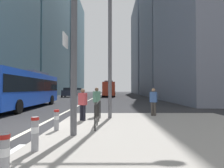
{
  "coord_description": "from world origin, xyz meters",
  "views": [
    {
      "loc": [
        3.44,
        -8.28,
        1.73
      ],
      "look_at": [
        3.27,
        28.9,
        2.65
      ],
      "focal_mm": 30.31,
      "sensor_mm": 36.0,
      "label": 1
    }
  ],
  "objects_px": {
    "bollard_left": "(36,132)",
    "street_lamp_post": "(111,24)",
    "bollard_right": "(57,119)",
    "pedestrian_walking": "(84,103)",
    "pedestrian_waiting": "(98,100)",
    "city_bus_red_distant": "(112,88)",
    "traffic_signal_gantry": "(22,21)",
    "car_receding_far": "(110,91)",
    "bollard_front": "(5,154)",
    "city_bus_blue_oncoming": "(26,88)",
    "city_bus_red_receding": "(110,88)",
    "car_oncoming_mid": "(80,91)",
    "car_oncoming_far": "(69,92)",
    "pedestrian_far": "(154,101)",
    "car_receding_near": "(109,91)"
  },
  "relations": [
    {
      "from": "city_bus_red_receding",
      "to": "bollard_left",
      "type": "distance_m",
      "value": 37.53
    },
    {
      "from": "city_bus_red_receding",
      "to": "traffic_signal_gantry",
      "type": "relative_size",
      "value": 1.77
    },
    {
      "from": "city_bus_red_receding",
      "to": "car_receding_far",
      "type": "distance_m",
      "value": 25.82
    },
    {
      "from": "city_bus_red_distant",
      "to": "car_receding_near",
      "type": "bearing_deg",
      "value": -95.12
    },
    {
      "from": "car_oncoming_far",
      "to": "city_bus_red_distant",
      "type": "bearing_deg",
      "value": 70.33
    },
    {
      "from": "street_lamp_post",
      "to": "pedestrian_waiting",
      "type": "bearing_deg",
      "value": 141.08
    },
    {
      "from": "city_bus_red_receding",
      "to": "car_oncoming_far",
      "type": "bearing_deg",
      "value": -158.41
    },
    {
      "from": "car_oncoming_far",
      "to": "bollard_left",
      "type": "xyz_separation_m",
      "value": [
        7.13,
        -34.18,
        -0.36
      ]
    },
    {
      "from": "bollard_front",
      "to": "pedestrian_far",
      "type": "distance_m",
      "value": 8.93
    },
    {
      "from": "bollard_right",
      "to": "pedestrian_walking",
      "type": "relative_size",
      "value": 0.49
    },
    {
      "from": "city_bus_red_receding",
      "to": "street_lamp_post",
      "type": "xyz_separation_m",
      "value": [
        0.61,
        -32.04,
        3.45
      ]
    },
    {
      "from": "bollard_left",
      "to": "street_lamp_post",
      "type": "bearing_deg",
      "value": 71.25
    },
    {
      "from": "city_bus_red_receding",
      "to": "car_receding_far",
      "type": "xyz_separation_m",
      "value": [
        -0.29,
        25.81,
        -0.85
      ]
    },
    {
      "from": "city_bus_red_receding",
      "to": "street_lamp_post",
      "type": "distance_m",
      "value": 32.23
    },
    {
      "from": "traffic_signal_gantry",
      "to": "bollard_right",
      "type": "bearing_deg",
      "value": 34.8
    },
    {
      "from": "pedestrian_far",
      "to": "pedestrian_walking",
      "type": "bearing_deg",
      "value": -156.47
    },
    {
      "from": "city_bus_red_receding",
      "to": "pedestrian_far",
      "type": "relative_size",
      "value": 6.61
    },
    {
      "from": "pedestrian_waiting",
      "to": "pedestrian_walking",
      "type": "xyz_separation_m",
      "value": [
        -0.57,
        -1.52,
        -0.05
      ]
    },
    {
      "from": "car_oncoming_mid",
      "to": "car_oncoming_far",
      "type": "bearing_deg",
      "value": -90.33
    },
    {
      "from": "bollard_front",
      "to": "pedestrian_waiting",
      "type": "bearing_deg",
      "value": 82.71
    },
    {
      "from": "car_receding_far",
      "to": "car_oncoming_far",
      "type": "relative_size",
      "value": 0.98
    },
    {
      "from": "pedestrian_walking",
      "to": "pedestrian_far",
      "type": "bearing_deg",
      "value": 23.53
    },
    {
      "from": "street_lamp_post",
      "to": "bollard_left",
      "type": "bearing_deg",
      "value": -108.75
    },
    {
      "from": "city_bus_red_distant",
      "to": "car_receding_far",
      "type": "bearing_deg",
      "value": 100.06
    },
    {
      "from": "car_oncoming_far",
      "to": "city_bus_blue_oncoming",
      "type": "bearing_deg",
      "value": -86.47
    },
    {
      "from": "car_oncoming_mid",
      "to": "bollard_front",
      "type": "bearing_deg",
      "value": -81.54
    },
    {
      "from": "bollard_front",
      "to": "pedestrian_waiting",
      "type": "height_order",
      "value": "pedestrian_waiting"
    },
    {
      "from": "city_bus_red_distant",
      "to": "traffic_signal_gantry",
      "type": "distance_m",
      "value": 57.45
    },
    {
      "from": "car_receding_near",
      "to": "street_lamp_post",
      "type": "distance_m",
      "value": 44.25
    },
    {
      "from": "bollard_right",
      "to": "pedestrian_walking",
      "type": "distance_m",
      "value": 2.34
    },
    {
      "from": "car_receding_near",
      "to": "car_oncoming_far",
      "type": "bearing_deg",
      "value": -117.62
    },
    {
      "from": "city_bus_red_receding",
      "to": "city_bus_red_distant",
      "type": "bearing_deg",
      "value": 88.71
    },
    {
      "from": "street_lamp_post",
      "to": "bollard_right",
      "type": "xyz_separation_m",
      "value": [
        -2.0,
        -3.1,
        -4.7
      ]
    },
    {
      "from": "car_receding_far",
      "to": "city_bus_blue_oncoming",
      "type": "bearing_deg",
      "value": -97.44
    },
    {
      "from": "city_bus_red_distant",
      "to": "pedestrian_far",
      "type": "bearing_deg",
      "value": -87.09
    },
    {
      "from": "car_oncoming_mid",
      "to": "pedestrian_walking",
      "type": "height_order",
      "value": "car_oncoming_mid"
    },
    {
      "from": "bollard_front",
      "to": "car_oncoming_far",
      "type": "bearing_deg",
      "value": 101.44
    },
    {
      "from": "street_lamp_post",
      "to": "pedestrian_waiting",
      "type": "distance_m",
      "value": 4.33
    },
    {
      "from": "bollard_left",
      "to": "pedestrian_far",
      "type": "bearing_deg",
      "value": 54.89
    },
    {
      "from": "car_oncoming_mid",
      "to": "car_oncoming_far",
      "type": "xyz_separation_m",
      "value": [
        -0.07,
        -12.37,
        -0.0
      ]
    },
    {
      "from": "city_bus_red_receding",
      "to": "bollard_front",
      "type": "distance_m",
      "value": 39.09
    },
    {
      "from": "street_lamp_post",
      "to": "car_receding_near",
      "type": "bearing_deg",
      "value": 91.28
    },
    {
      "from": "car_receding_far",
      "to": "street_lamp_post",
      "type": "bearing_deg",
      "value": -89.11
    },
    {
      "from": "city_bus_blue_oncoming",
      "to": "pedestrian_far",
      "type": "distance_m",
      "value": 11.66
    },
    {
      "from": "car_receding_far",
      "to": "bollard_right",
      "type": "bearing_deg",
      "value": -91.03
    },
    {
      "from": "traffic_signal_gantry",
      "to": "bollard_left",
      "type": "bearing_deg",
      "value": -53.47
    },
    {
      "from": "city_bus_red_distant",
      "to": "car_oncoming_far",
      "type": "xyz_separation_m",
      "value": [
        -8.85,
        -24.77,
        -0.85
      ]
    },
    {
      "from": "bollard_front",
      "to": "city_bus_blue_oncoming",
      "type": "bearing_deg",
      "value": 113.46
    },
    {
      "from": "city_bus_blue_oncoming",
      "to": "pedestrian_waiting",
      "type": "relative_size",
      "value": 7.23
    },
    {
      "from": "bollard_left",
      "to": "pedestrian_waiting",
      "type": "distance_m",
      "value": 6.19
    }
  ]
}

